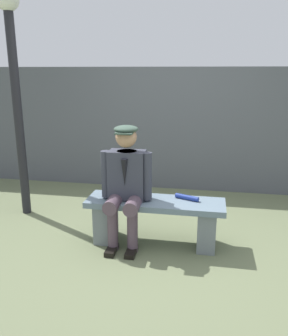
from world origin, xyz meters
The scene contains 6 objects.
ground_plane centered at (0.00, 0.00, 0.00)m, with size 30.00×30.00×0.00m, color #636D4C.
bench centered at (0.00, 0.00, 0.31)m, with size 1.47×0.43×0.49m.
seated_man centered at (0.30, 0.06, 0.71)m, with size 0.54×0.53×1.29m.
rolled_magazine centered at (-0.33, -0.08, 0.52)m, with size 0.05×0.05×0.26m, color navy.
stadium_wall centered at (0.00, -2.00, 0.94)m, with size 12.00×0.24×1.88m, color #4E5259.
lamp_post centered at (1.81, -0.54, 1.79)m, with size 0.27×0.27×2.74m.
Camera 1 is at (-0.53, 3.51, 1.83)m, focal length 37.98 mm.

